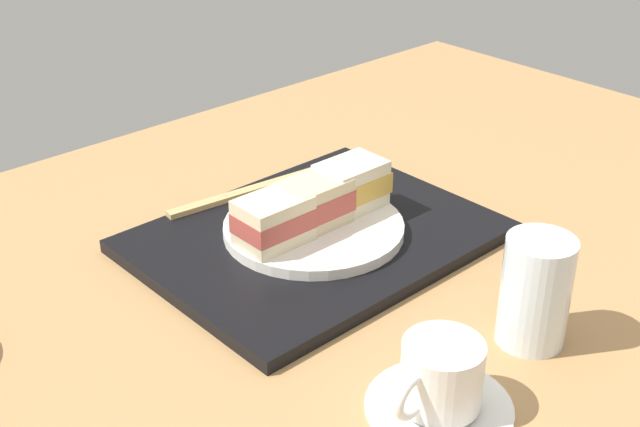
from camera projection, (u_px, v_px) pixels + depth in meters
The scene contains 9 objects.
ground_plane at pixel (371, 266), 97.78cm from camera, with size 140.00×100.00×3.00cm, color tan.
serving_tray at pixel (315, 237), 99.12cm from camera, with size 39.29×30.37×1.56cm, color black.
sandwich_plate at pixel (314, 228), 98.23cm from camera, with size 21.05×21.05×1.27cm, color white.
sandwich_near at pixel (351, 185), 100.32cm from camera, with size 8.49×5.80×5.70cm.
sandwich_middle at pixel (314, 202), 96.66cm from camera, with size 8.10×5.84×5.40cm.
sandwich_far at pixel (273, 220), 92.93cm from camera, with size 8.02×5.76×5.36cm.
chopsticks_pair at pixel (247, 192), 107.12cm from camera, with size 22.11×4.15×0.70cm.
coffee_cup at pixel (440, 383), 72.57cm from camera, with size 13.10×13.10×6.95cm.
drinking_glass at pixel (532, 293), 80.02cm from camera, with size 6.71×6.71×11.23cm, color silver.
Camera 1 is at (60.54, 57.47, 50.13)cm, focal length 47.44 mm.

